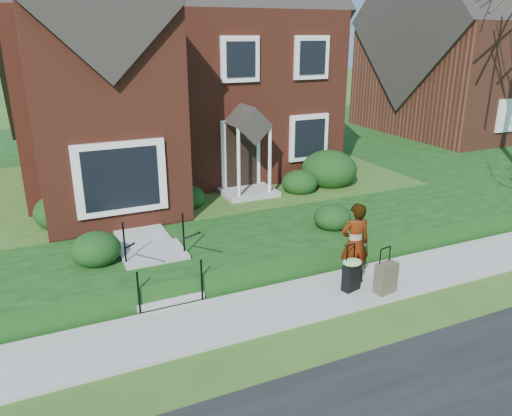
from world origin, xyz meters
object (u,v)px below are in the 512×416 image
suitcase_olive (386,278)px  woman (355,243)px  suitcase_black (352,273)px  front_steps (159,268)px

suitcase_olive → woman: bearing=106.9°
suitcase_black → suitcase_olive: size_ratio=1.03×
front_steps → suitcase_olive: 4.89m
woman → suitcase_olive: bearing=126.8°
front_steps → suitcase_black: 4.18m
front_steps → woman: woman is taller
woman → front_steps: bearing=-11.4°
suitcase_black → woman: bearing=35.4°
front_steps → suitcase_black: front_steps is taller
suitcase_black → suitcase_olive: bearing=-47.9°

